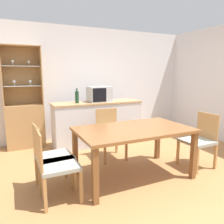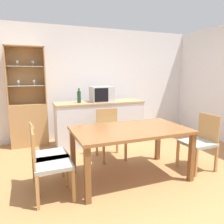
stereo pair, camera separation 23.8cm
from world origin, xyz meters
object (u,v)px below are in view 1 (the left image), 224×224
(dining_table, at_px, (134,134))
(dining_chair_head_far, at_px, (110,133))
(microwave, at_px, (99,94))
(dining_chair_side_left_far, at_px, (51,157))
(display_cabinet, at_px, (25,118))
(dining_chair_side_right_near, at_px, (199,140))
(wine_bottle, at_px, (77,97))
(dining_chair_side_left_near, at_px, (55,165))

(dining_table, height_order, dining_chair_head_far, dining_chair_head_far)
(microwave, bearing_deg, dining_chair_side_left_far, -130.37)
(display_cabinet, relative_size, microwave, 4.46)
(dining_chair_side_right_near, xyz_separation_m, wine_bottle, (-1.52, 1.77, 0.60))
(dining_chair_side_left_near, relative_size, wine_bottle, 2.96)
(dining_table, relative_size, dining_chair_side_left_far, 1.86)
(dining_chair_side_right_near, distance_m, dining_chair_head_far, 1.51)
(dining_chair_side_left_far, xyz_separation_m, dining_chair_side_left_near, (-0.00, -0.29, 0.00))
(display_cabinet, height_order, microwave, display_cabinet)
(microwave, bearing_deg, display_cabinet, 162.28)
(dining_table, bearing_deg, microwave, 85.64)
(dining_chair_head_far, bearing_deg, dining_chair_side_right_near, 140.88)
(dining_chair_head_far, xyz_separation_m, dining_chair_side_left_near, (-1.15, -0.97, 0.00))
(display_cabinet, height_order, wine_bottle, display_cabinet)
(dining_chair_side_right_near, relative_size, dining_chair_head_far, 1.00)
(dining_chair_side_right_near, xyz_separation_m, dining_chair_head_far, (-1.15, 0.97, 0.00))
(display_cabinet, height_order, dining_chair_side_right_near, display_cabinet)
(dining_chair_side_right_near, bearing_deg, dining_chair_side_left_far, 81.17)
(display_cabinet, relative_size, dining_chair_head_far, 2.33)
(dining_chair_side_right_near, bearing_deg, wine_bottle, 38.88)
(dining_chair_side_left_far, bearing_deg, display_cabinet, -179.19)
(display_cabinet, xyz_separation_m, dining_table, (1.34, -2.12, 0.05))
(wine_bottle, bearing_deg, dining_chair_side_left_near, -114.08)
(dining_chair_side_right_near, relative_size, wine_bottle, 2.96)
(display_cabinet, relative_size, dining_chair_side_left_far, 2.33)
(dining_table, relative_size, dining_chair_side_right_near, 1.86)
(display_cabinet, bearing_deg, dining_chair_side_right_near, -42.18)
(dining_chair_side_left_far, distance_m, dining_chair_side_left_near, 0.29)
(dining_chair_side_left_near, distance_m, wine_bottle, 2.03)
(dining_chair_head_far, distance_m, dining_chair_side_left_far, 1.34)
(dining_chair_head_far, relative_size, dining_chair_side_left_far, 1.00)
(dining_table, bearing_deg, dining_chair_side_left_near, -172.81)
(display_cabinet, bearing_deg, dining_chair_head_far, -43.92)
(dining_chair_side_right_near, relative_size, microwave, 1.91)
(dining_chair_side_left_far, bearing_deg, microwave, 135.08)
(dining_chair_head_far, bearing_deg, display_cabinet, -43.02)
(display_cabinet, height_order, dining_chair_side_left_near, display_cabinet)
(dining_chair_head_far, xyz_separation_m, dining_chair_side_left_far, (-1.15, -0.68, 0.00))
(display_cabinet, height_order, dining_table, display_cabinet)
(dining_table, relative_size, wine_bottle, 5.50)
(dining_table, xyz_separation_m, wine_bottle, (-0.36, 1.62, 0.39))
(dining_chair_side_right_near, bearing_deg, display_cabinet, 46.05)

